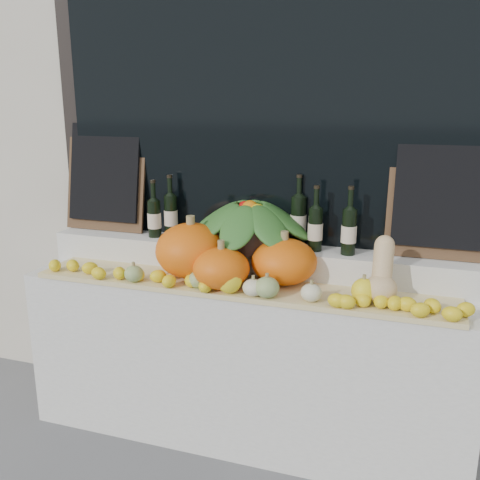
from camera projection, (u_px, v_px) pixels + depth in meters
name	position (u px, v px, depth m)	size (l,w,h in m)	color
storefront_facade	(284.00, 16.00, 3.06)	(7.00, 0.94, 4.50)	beige
display_sill	(244.00, 359.00, 2.86)	(2.30, 0.55, 0.88)	silver
rear_tier	(253.00, 258.00, 2.87)	(2.30, 0.25, 0.16)	silver
straw_bedding	(237.00, 287.00, 2.63)	(2.10, 0.32, 0.03)	tan
pumpkin_left	(191.00, 250.00, 2.71)	(0.36, 0.36, 0.28)	orange
pumpkin_right	(284.00, 261.00, 2.62)	(0.32, 0.32, 0.23)	orange
pumpkin_center	(221.00, 268.00, 2.56)	(0.28, 0.28, 0.20)	orange
butternut_squash	(382.00, 275.00, 2.39)	(0.15, 0.21, 0.29)	tan
decorative_gourds	(256.00, 284.00, 2.48)	(1.22, 0.18, 0.16)	#34691F
lemon_heap	(229.00, 286.00, 2.52)	(2.20, 0.16, 0.06)	yellow
produce_bowl	(250.00, 223.00, 2.80)	(0.68, 0.68, 0.25)	black
wine_bottle_far_left	(154.00, 218.00, 2.97)	(0.08, 0.08, 0.32)	black
wine_bottle_near_left	(171.00, 215.00, 2.98)	(0.08, 0.08, 0.35)	black
wine_bottle_tall	(298.00, 220.00, 2.80)	(0.08, 0.08, 0.37)	black
wine_bottle_near_right	(315.00, 228.00, 2.70)	(0.08, 0.08, 0.33)	black
wine_bottle_far_right	(349.00, 231.00, 2.63)	(0.08, 0.08, 0.34)	black
chalkboard_left	(105.00, 175.00, 3.10)	(0.50, 0.14, 0.61)	#4C331E
chalkboard_right	(442.00, 192.00, 2.54)	(0.50, 0.14, 0.61)	#4C331E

